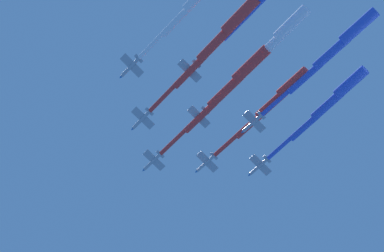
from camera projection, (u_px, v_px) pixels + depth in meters
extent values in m
cylinder|color=#9EA3AD|center=(153.00, 161.00, 249.66)|extent=(5.46, 8.57, 1.36)
cone|color=#1959A5|center=(144.00, 170.00, 251.61)|extent=(1.75, 1.76, 1.29)
cylinder|color=black|center=(162.00, 152.00, 247.83)|extent=(1.18, 1.01, 1.02)
ellipsoid|color=black|center=(150.00, 164.00, 250.86)|extent=(1.71, 2.11, 0.86)
cube|color=#9EA3AD|center=(154.00, 160.00, 249.41)|extent=(8.43, 6.23, 2.44)
cube|color=#1959A5|center=(146.00, 152.00, 249.11)|extent=(1.71, 2.36, 0.29)
cube|color=#1959A5|center=(162.00, 168.00, 249.84)|extent=(1.71, 2.36, 0.29)
cube|color=#9EA3AD|center=(160.00, 154.00, 248.21)|extent=(3.25, 2.44, 0.98)
cube|color=#1959A5|center=(161.00, 153.00, 249.08)|extent=(1.23, 1.53, 1.86)
cylinder|color=red|center=(175.00, 140.00, 245.32)|extent=(8.30, 13.40, 1.73)
cylinder|color=red|center=(200.00, 117.00, 240.55)|extent=(9.06, 13.81, 2.60)
cylinder|color=red|center=(225.00, 91.00, 235.72)|extent=(9.82, 14.22, 3.46)
cylinder|color=red|center=(251.00, 64.00, 230.88)|extent=(10.59, 14.63, 4.33)
cylinder|color=#9EA3AD|center=(142.00, 119.00, 238.44)|extent=(5.56, 8.54, 1.37)
cone|color=#1959A5|center=(132.00, 129.00, 240.41)|extent=(1.77, 1.77, 1.30)
cylinder|color=black|center=(151.00, 110.00, 236.59)|extent=(1.19, 1.02, 1.03)
ellipsoid|color=black|center=(139.00, 123.00, 239.64)|extent=(1.73, 2.11, 0.87)
cube|color=#9EA3AD|center=(143.00, 118.00, 238.18)|extent=(8.37, 6.27, 2.59)
cube|color=#1959A5|center=(134.00, 110.00, 237.96)|extent=(1.72, 2.35, 0.30)
cube|color=#1959A5|center=(152.00, 126.00, 238.54)|extent=(1.72, 2.35, 0.30)
cube|color=#9EA3AD|center=(149.00, 112.00, 236.97)|extent=(3.24, 2.46, 1.03)
cube|color=#1959A5|center=(150.00, 111.00, 237.84)|extent=(1.26, 1.55, 1.85)
cylinder|color=red|center=(164.00, 97.00, 234.10)|extent=(8.30, 13.09, 1.75)
cylinder|color=red|center=(190.00, 71.00, 229.38)|extent=(9.07, 13.52, 2.62)
cylinder|color=red|center=(215.00, 44.00, 224.60)|extent=(9.83, 13.94, 3.50)
cylinder|color=red|center=(241.00, 15.00, 219.83)|extent=(10.60, 14.36, 4.37)
cylinder|color=#9EA3AD|center=(206.00, 163.00, 250.67)|extent=(5.37, 8.62, 1.37)
cone|color=#1959A5|center=(196.00, 172.00, 252.59)|extent=(1.76, 1.75, 1.30)
cylinder|color=black|center=(216.00, 154.00, 248.86)|extent=(1.19, 1.01, 1.03)
ellipsoid|color=black|center=(203.00, 166.00, 251.85)|extent=(1.70, 2.11, 0.87)
cube|color=#9EA3AD|center=(207.00, 162.00, 250.41)|extent=(8.42, 6.12, 2.56)
cube|color=#1959A5|center=(199.00, 154.00, 250.14)|extent=(1.68, 2.36, 0.30)
cube|color=#1959A5|center=(215.00, 170.00, 250.82)|extent=(1.68, 2.36, 0.30)
cube|color=#9EA3AD|center=(214.00, 156.00, 249.23)|extent=(3.25, 2.40, 1.02)
cube|color=#1959A5|center=(214.00, 155.00, 250.10)|extent=(1.23, 1.55, 1.85)
cylinder|color=red|center=(227.00, 144.00, 246.77)|extent=(7.04, 11.38, 1.74)
cylinder|color=red|center=(249.00, 125.00, 242.85)|extent=(7.81, 11.78, 2.62)
cylinder|color=red|center=(271.00, 104.00, 238.87)|extent=(8.59, 12.18, 3.49)
cylinder|color=red|center=(293.00, 83.00, 234.89)|extent=(9.36, 12.58, 4.36)
cylinder|color=#9EA3AD|center=(198.00, 118.00, 241.20)|extent=(5.55, 8.55, 1.39)
cone|color=#1959A5|center=(188.00, 128.00, 243.16)|extent=(1.78, 1.77, 1.32)
cylinder|color=black|center=(207.00, 108.00, 239.35)|extent=(1.20, 1.03, 1.04)
ellipsoid|color=black|center=(194.00, 121.00, 242.40)|extent=(1.73, 2.11, 0.88)
cube|color=#9EA3AD|center=(199.00, 117.00, 240.94)|extent=(8.34, 6.24, 2.72)
cube|color=#1959A5|center=(190.00, 109.00, 240.77)|extent=(1.72, 2.35, 0.31)
cube|color=#1959A5|center=(207.00, 125.00, 241.24)|extent=(1.72, 2.35, 0.31)
cube|color=#9EA3AD|center=(205.00, 110.00, 239.73)|extent=(3.22, 2.45, 1.08)
cube|color=#1959A5|center=(206.00, 109.00, 240.60)|extent=(1.29, 1.56, 1.84)
cylinder|color=white|center=(219.00, 97.00, 237.07)|extent=(7.71, 12.06, 1.76)
cylinder|color=white|center=(244.00, 74.00, 232.76)|extent=(8.49, 12.49, 2.64)
cylinder|color=white|center=(267.00, 49.00, 228.40)|extent=(9.26, 12.91, 3.53)
cylinder|color=white|center=(292.00, 23.00, 224.05)|extent=(10.03, 13.34, 4.41)
cylinder|color=#9EA3AD|center=(131.00, 67.00, 231.06)|extent=(5.42, 8.61, 1.39)
cone|color=#1959A5|center=(121.00, 77.00, 232.99)|extent=(1.77, 1.77, 1.32)
cylinder|color=black|center=(141.00, 56.00, 229.25)|extent=(1.20, 1.02, 1.04)
ellipsoid|color=black|center=(127.00, 70.00, 232.25)|extent=(1.71, 2.12, 0.89)
cube|color=#9EA3AD|center=(132.00, 65.00, 230.81)|extent=(8.35, 6.12, 2.78)
cube|color=#1959A5|center=(123.00, 57.00, 230.64)|extent=(1.69, 2.36, 0.32)
cube|color=#1959A5|center=(141.00, 74.00, 231.11)|extent=(1.69, 2.36, 0.32)
cube|color=#9EA3AD|center=(139.00, 59.00, 229.62)|extent=(3.23, 2.40, 1.10)
cube|color=#1959A5|center=(140.00, 58.00, 230.49)|extent=(1.28, 1.57, 1.84)
cylinder|color=white|center=(153.00, 44.00, 227.04)|extent=(7.41, 11.94, 1.77)
cylinder|color=white|center=(177.00, 20.00, 222.89)|extent=(8.19, 12.36, 2.66)
cylinder|color=#9EA3AD|center=(259.00, 166.00, 250.78)|extent=(5.52, 8.57, 1.39)
cone|color=#1959A5|center=(249.00, 175.00, 252.73)|extent=(1.78, 1.77, 1.32)
cylinder|color=black|center=(269.00, 157.00, 248.94)|extent=(1.20, 1.03, 1.04)
ellipsoid|color=black|center=(256.00, 169.00, 251.97)|extent=(1.73, 2.12, 0.88)
cube|color=#9EA3AD|center=(260.00, 165.00, 250.52)|extent=(8.34, 6.20, 2.77)
cube|color=#1959A5|center=(253.00, 157.00, 250.37)|extent=(1.71, 2.35, 0.31)
cube|color=#1959A5|center=(268.00, 173.00, 250.80)|extent=(1.71, 2.35, 0.31)
cube|color=#9EA3AD|center=(267.00, 159.00, 249.31)|extent=(3.22, 2.43, 1.10)
cube|color=#1959A5|center=(268.00, 158.00, 250.19)|extent=(1.29, 1.57, 1.84)
cylinder|color=blue|center=(281.00, 147.00, 246.75)|extent=(7.43, 11.65, 1.77)
cylinder|color=blue|center=(305.00, 127.00, 242.62)|extent=(8.21, 12.07, 2.65)
cylinder|color=blue|center=(327.00, 105.00, 238.45)|extent=(8.99, 12.50, 3.54)
cylinder|color=blue|center=(351.00, 82.00, 234.28)|extent=(9.76, 12.92, 4.42)
cylinder|color=#9EA3AD|center=(189.00, 72.00, 230.18)|extent=(5.46, 8.57, 1.36)
cone|color=#1959A5|center=(178.00, 82.00, 232.12)|extent=(1.75, 1.76, 1.29)
cylinder|color=black|center=(199.00, 62.00, 228.35)|extent=(1.18, 1.01, 1.02)
ellipsoid|color=black|center=(185.00, 76.00, 231.37)|extent=(1.71, 2.11, 0.86)
cube|color=#9EA3AD|center=(190.00, 71.00, 229.92)|extent=(8.43, 6.22, 2.45)
cube|color=#1959A5|center=(181.00, 62.00, 229.62)|extent=(1.71, 2.36, 0.29)
cube|color=#1959A5|center=(198.00, 79.00, 230.35)|extent=(1.71, 2.36, 0.29)
cube|color=#9EA3AD|center=(197.00, 64.00, 228.72)|extent=(3.25, 2.44, 0.98)
cube|color=#1959A5|center=(197.00, 63.00, 229.59)|extent=(1.22, 1.54, 1.86)
cylinder|color=blue|center=(212.00, 49.00, 226.04)|extent=(7.71, 12.34, 1.73)
cylinder|color=blue|center=(238.00, 24.00, 221.68)|extent=(8.48, 12.75, 2.60)
cylinder|color=#9EA3AD|center=(253.00, 123.00, 240.60)|extent=(5.34, 8.62, 1.36)
cone|color=#1959A5|center=(242.00, 132.00, 242.51)|extent=(1.74, 1.75, 1.29)
cylinder|color=black|center=(263.00, 113.00, 238.79)|extent=(1.18, 1.00, 1.02)
ellipsoid|color=black|center=(249.00, 126.00, 241.78)|extent=(1.69, 2.11, 0.86)
cube|color=#9EA3AD|center=(254.00, 122.00, 240.35)|extent=(8.45, 6.12, 2.45)
cube|color=#1959A5|center=(246.00, 113.00, 240.02)|extent=(1.68, 2.37, 0.29)
cube|color=#1959A5|center=(262.00, 130.00, 240.80)|extent=(1.68, 2.37, 0.29)
cube|color=#9EA3AD|center=(261.00, 115.00, 239.16)|extent=(3.26, 2.40, 0.98)
cube|color=#1959A5|center=(262.00, 114.00, 240.03)|extent=(1.21, 1.54, 1.86)
cylinder|color=blue|center=(277.00, 101.00, 236.46)|extent=(7.69, 12.72, 1.73)
cylinder|color=blue|center=(304.00, 78.00, 232.06)|extent=(8.46, 13.12, 2.60)
cylinder|color=blue|center=(331.00, 53.00, 227.59)|extent=(9.23, 13.51, 3.46)
cylinder|color=blue|center=(359.00, 26.00, 223.11)|extent=(10.00, 13.91, 4.33)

